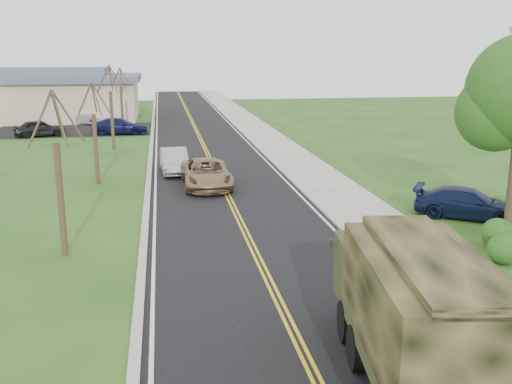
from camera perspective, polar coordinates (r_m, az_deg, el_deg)
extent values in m
cube|color=black|center=(51.53, -5.72, 5.59)|extent=(8.00, 120.00, 0.01)
cube|color=#9E998E|center=(51.95, -1.13, 5.79)|extent=(0.30, 120.00, 0.12)
cube|color=#9E998E|center=(52.24, 0.78, 5.82)|extent=(3.20, 120.00, 0.10)
cube|color=#9E998E|center=(51.43, -10.36, 5.47)|extent=(0.30, 120.00, 0.10)
sphere|color=#1F4915|center=(25.41, 22.86, 7.38)|extent=(3.24, 3.24, 3.24)
cylinder|color=#38281C|center=(21.87, -18.94, -0.77)|extent=(0.24, 0.24, 4.20)
cylinder|color=#38281C|center=(21.39, -18.26, 7.23)|extent=(1.01, 0.33, 1.90)
cylinder|color=#38281C|center=(21.95, -19.21, 7.11)|extent=(0.13, 1.29, 1.74)
cylinder|color=#38281C|center=(21.60, -20.71, 7.09)|extent=(0.98, 0.43, 1.90)
cylinder|color=#38281C|center=(20.96, -20.83, 6.69)|extent=(0.79, 1.05, 1.77)
cylinder|color=#38281C|center=(20.90, -19.04, 7.03)|extent=(0.58, 0.90, 1.90)
cylinder|color=#38281C|center=(33.54, -15.72, 4.14)|extent=(0.24, 0.24, 3.96)
cylinder|color=#38281C|center=(33.28, -15.25, 9.05)|extent=(0.96, 0.32, 1.79)
cylinder|color=#38281C|center=(33.79, -15.88, 8.95)|extent=(0.12, 1.22, 1.65)
cylinder|color=#38281C|center=(33.42, -16.76, 8.97)|extent=(0.93, 0.41, 1.79)
cylinder|color=#38281C|center=(32.81, -16.77, 8.76)|extent=(0.75, 0.99, 1.67)
cylinder|color=#38281C|center=(32.79, -15.68, 8.96)|extent=(0.55, 0.85, 1.80)
cylinder|color=#38281C|center=(45.35, -14.19, 6.94)|extent=(0.24, 0.24, 4.44)
cylinder|color=#38281C|center=(45.19, -13.77, 11.02)|extent=(1.07, 0.35, 2.00)
cylinder|color=#38281C|center=(45.75, -14.32, 10.92)|extent=(0.13, 1.36, 1.84)
cylinder|color=#38281C|center=(45.33, -15.04, 10.96)|extent=(1.03, 0.46, 2.00)
cylinder|color=#38281C|center=(44.63, -15.01, 10.81)|extent=(0.83, 1.10, 1.87)
cylinder|color=#38281C|center=(44.64, -14.11, 10.97)|extent=(0.61, 0.95, 2.01)
cylinder|color=#38281C|center=(57.27, -13.26, 8.17)|extent=(0.24, 0.24, 4.08)
cylinder|color=#38281C|center=(57.17, -12.95, 11.13)|extent=(0.99, 0.33, 1.84)
cylinder|color=#38281C|center=(57.67, -13.35, 11.06)|extent=(0.13, 1.25, 1.69)
cylinder|color=#38281C|center=(57.28, -13.87, 11.09)|extent=(0.95, 0.42, 1.85)
cylinder|color=#38281C|center=(56.64, -13.84, 10.99)|extent=(0.77, 1.02, 1.72)
cylinder|color=#38281C|center=(56.66, -13.18, 11.10)|extent=(0.57, 0.88, 1.85)
cube|color=tan|center=(68.30, -20.38, 8.59)|extent=(20.00, 12.00, 4.20)
cube|color=#475466|center=(68.16, -20.55, 10.59)|extent=(21.00, 13.00, 0.70)
cube|color=#475466|center=(68.14, -20.60, 11.18)|extent=(14.00, 8.00, 0.90)
cube|color=black|center=(57.77, -16.13, 6.01)|extent=(18.00, 10.00, 0.02)
cylinder|color=black|center=(14.16, 10.10, -15.07)|extent=(0.49, 1.11, 1.07)
cylinder|color=black|center=(14.70, 18.22, -14.45)|extent=(0.49, 1.11, 1.07)
cylinder|color=black|center=(15.35, 9.07, -12.63)|extent=(0.49, 1.11, 1.07)
cylinder|color=black|center=(15.84, 16.55, -12.17)|extent=(0.49, 1.11, 1.07)
cube|color=#343B20|center=(13.67, 15.04, -14.14)|extent=(3.26, 7.10, 0.34)
cube|color=#343B20|center=(15.52, 12.65, -7.18)|extent=(2.58, 2.16, 1.37)
cube|color=black|center=(16.25, 11.93, -5.43)|extent=(2.14, 0.37, 0.68)
cube|color=#343B20|center=(12.86, 16.18, -14.88)|extent=(3.13, 5.46, 0.15)
cube|color=black|center=(12.41, 16.50, -10.71)|extent=(3.13, 5.46, 1.95)
cube|color=black|center=(12.03, 16.83, -6.25)|extent=(2.26, 5.34, 0.24)
imported|color=#906F51|center=(31.77, -5.00, 1.86)|extent=(2.66, 5.59, 1.54)
imported|color=#A0A1A5|center=(35.81, -8.16, 3.10)|extent=(1.83, 4.62, 1.49)
imported|color=#0E1734|center=(27.45, 20.42, -1.07)|extent=(4.98, 4.19, 1.37)
imported|color=black|center=(54.37, -20.80, 5.98)|extent=(4.73, 3.09, 1.50)
imported|color=#B9B9BE|center=(61.70, -16.21, 7.02)|extent=(3.77, 2.57, 1.18)
imported|color=#0F1239|center=(53.87, -13.49, 6.42)|extent=(5.16, 2.40, 1.46)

